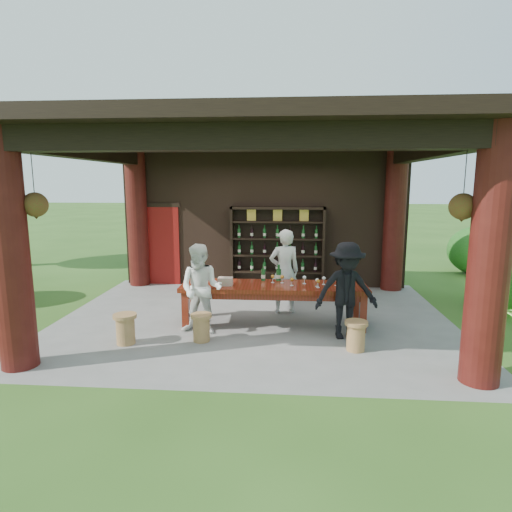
# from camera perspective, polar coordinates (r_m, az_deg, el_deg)

# --- Properties ---
(ground) EXTENTS (90.00, 90.00, 0.00)m
(ground) POSITION_cam_1_polar(r_m,az_deg,el_deg) (8.30, -0.22, -8.32)
(ground) COLOR #2D5119
(ground) RESTS_ON ground
(pavilion) EXTENTS (7.50, 6.00, 3.60)m
(pavilion) POSITION_cam_1_polar(r_m,az_deg,el_deg) (8.33, -0.07, 6.69)
(pavilion) COLOR slate
(pavilion) RESTS_ON ground
(wine_shelf) EXTENTS (2.28, 0.35, 2.00)m
(wine_shelf) POSITION_cam_1_polar(r_m,az_deg,el_deg) (10.44, 2.86, 1.12)
(wine_shelf) COLOR black
(wine_shelf) RESTS_ON ground
(tasting_table) EXTENTS (3.37, 0.90, 0.75)m
(tasting_table) POSITION_cam_1_polar(r_m,az_deg,el_deg) (7.82, 2.37, -4.65)
(tasting_table) COLOR #591D0C
(tasting_table) RESTS_ON ground
(stool_near_left) EXTENTS (0.35, 0.35, 0.46)m
(stool_near_left) POSITION_cam_1_polar(r_m,az_deg,el_deg) (7.17, -7.30, -9.34)
(stool_near_left) COLOR olive
(stool_near_left) RESTS_ON ground
(stool_near_right) EXTENTS (0.36, 0.36, 0.47)m
(stool_near_right) POSITION_cam_1_polar(r_m,az_deg,el_deg) (6.91, 13.18, -10.22)
(stool_near_right) COLOR olive
(stool_near_right) RESTS_ON ground
(stool_far_left) EXTENTS (0.38, 0.38, 0.50)m
(stool_far_left) POSITION_cam_1_polar(r_m,az_deg,el_deg) (7.30, -17.02, -9.17)
(stool_far_left) COLOR olive
(stool_far_left) RESTS_ON ground
(host) EXTENTS (0.70, 0.55, 1.68)m
(host) POSITION_cam_1_polar(r_m,az_deg,el_deg) (8.49, 3.80, -2.06)
(host) COLOR beige
(host) RESTS_ON ground
(guest_woman) EXTENTS (0.81, 0.67, 1.55)m
(guest_woman) POSITION_cam_1_polar(r_m,az_deg,el_deg) (7.41, -7.31, -4.39)
(guest_woman) COLOR white
(guest_woman) RESTS_ON ground
(guest_man) EXTENTS (1.13, 0.76, 1.63)m
(guest_man) POSITION_cam_1_polar(r_m,az_deg,el_deg) (7.25, 11.96, -4.55)
(guest_man) COLOR black
(guest_man) RESTS_ON ground
(table_bottles) EXTENTS (0.38, 0.10, 0.31)m
(table_bottles) POSITION_cam_1_polar(r_m,az_deg,el_deg) (8.06, 2.35, -2.22)
(table_bottles) COLOR #194C1E
(table_bottles) RESTS_ON tasting_table
(table_glasses) EXTENTS (1.22, 0.38, 0.15)m
(table_glasses) POSITION_cam_1_polar(r_m,az_deg,el_deg) (7.79, 6.63, -3.30)
(table_glasses) COLOR silver
(table_glasses) RESTS_ON tasting_table
(napkin_basket) EXTENTS (0.26, 0.18, 0.14)m
(napkin_basket) POSITION_cam_1_polar(r_m,az_deg,el_deg) (7.74, -4.11, -3.39)
(napkin_basket) COLOR #BF6672
(napkin_basket) RESTS_ON tasting_table
(shrubs) EXTENTS (14.37, 9.00, 1.36)m
(shrubs) POSITION_cam_1_polar(r_m,az_deg,el_deg) (8.44, 8.83, -4.09)
(shrubs) COLOR #194C14
(shrubs) RESTS_ON ground
(trees) EXTENTS (22.69, 9.86, 4.80)m
(trees) POSITION_cam_1_polar(r_m,az_deg,el_deg) (9.68, 21.60, 13.79)
(trees) COLOR #3F2819
(trees) RESTS_ON ground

